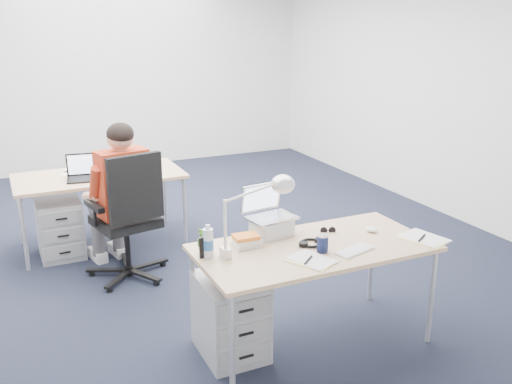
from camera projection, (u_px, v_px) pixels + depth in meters
floor at (192, 245)px, 5.77m from camera, size 7.00×7.00×0.00m
room at (186, 73)px, 5.27m from camera, size 6.02×7.02×2.80m
desk_near at (314, 252)px, 3.85m from camera, size 1.60×0.80×0.73m
desk_far at (99, 179)px, 5.59m from camera, size 1.60×0.80×0.73m
office_chair at (129, 242)px, 4.97m from camera, size 0.86×0.86×1.15m
seated_person at (118, 198)px, 5.01m from camera, size 0.50×0.79×1.36m
drawer_pedestal_near at (230, 316)px, 3.84m from camera, size 0.40×0.50×0.55m
drawer_pedestal_far at (60, 228)px, 5.45m from camera, size 0.40×0.50×0.55m
silver_laptop at (272, 211)px, 3.99m from camera, size 0.36×0.30×0.35m
wireless_keyboard at (355, 250)px, 3.75m from camera, size 0.30×0.19×0.01m
computer_mouse at (371, 230)px, 4.08m from camera, size 0.09×0.11×0.03m
headphones at (311, 242)px, 3.86m from camera, size 0.22×0.18×0.03m
can_koozie at (323, 243)px, 3.72m from camera, size 0.09×0.09×0.12m
water_bottle at (208, 241)px, 3.63m from camera, size 0.09×0.09×0.22m
bear_figurine at (204, 240)px, 3.73m from camera, size 0.09×0.07×0.16m
book_stack at (247, 241)px, 3.82m from camera, size 0.18×0.14×0.08m
cordless_phone at (202, 248)px, 3.63m from camera, size 0.04×0.03×0.14m
papers_left at (311, 261)px, 3.59m from camera, size 0.30×0.34×0.01m
papers_right at (424, 239)px, 3.95m from camera, size 0.29×0.35×0.01m
sunglasses at (328, 230)px, 4.08m from camera, size 0.12×0.09×0.03m
desk_lamp at (248, 215)px, 3.64m from camera, size 0.49×0.30×0.52m
dark_laptop at (85, 167)px, 5.36m from camera, size 0.39×0.39×0.25m
far_cup at (128, 161)px, 5.90m from camera, size 0.08×0.08×0.10m
far_papers at (72, 172)px, 5.65m from camera, size 0.27×0.33×0.01m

